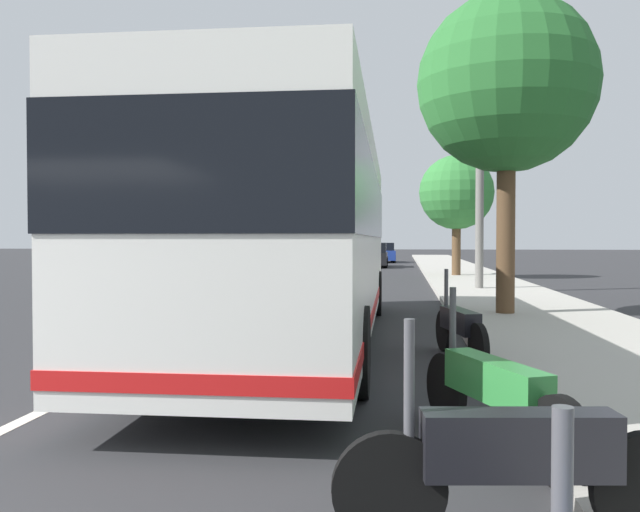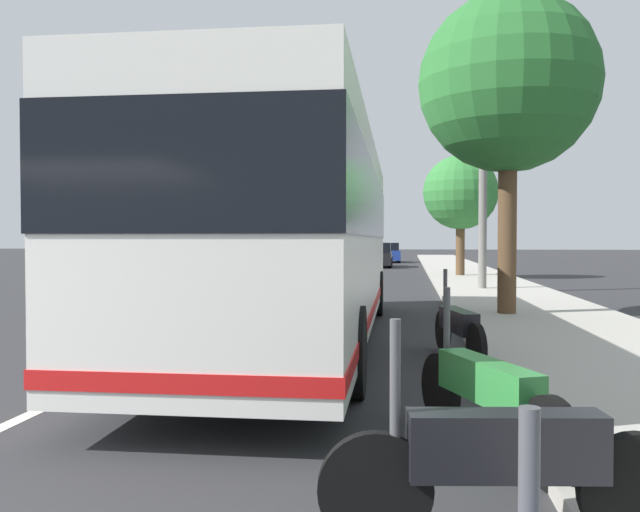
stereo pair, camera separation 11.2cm
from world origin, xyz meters
The scene contains 13 objects.
sidewalk_curb centered at (10.00, -6.39, 0.07)m, with size 110.00×3.60×0.14m, color #B2ADA3.
lane_divider_line centered at (10.00, 0.00, 0.00)m, with size 110.00×0.16×0.01m, color silver.
coach_bus centered at (8.60, -1.84, 1.88)m, with size 12.10×2.74×3.30m.
motorcycle_by_tree centered at (1.47, -4.18, 0.48)m, with size 0.37×2.08×1.27m.
motorcycle_nearest_curb centered at (3.11, -4.28, 0.48)m, with size 2.19×1.00×1.28m.
motorcycle_far_end centered at (7.16, -4.36, 0.47)m, with size 2.15×0.57×1.26m.
car_ahead_same_lane centered at (22.47, 2.13, 0.69)m, with size 4.16×2.05×1.44m.
car_far_distant centered at (46.66, -2.10, 0.69)m, with size 4.31×2.06×1.46m.
car_oncoming centered at (38.18, -1.78, 0.72)m, with size 4.71×1.84×1.50m.
car_behind_bus centered at (58.04, 1.41, 0.69)m, with size 4.50×1.99×1.45m.
roadside_tree_mid_block centered at (12.10, -5.74, 4.99)m, with size 3.78×3.78×6.91m.
roadside_tree_far_block centered at (27.08, -5.93, 3.75)m, with size 3.27×3.27×5.41m.
utility_pole centered at (19.33, -6.03, 3.92)m, with size 0.26×0.26×7.84m, color slate.
Camera 1 is at (-2.24, -3.54, 1.71)m, focal length 36.75 mm.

